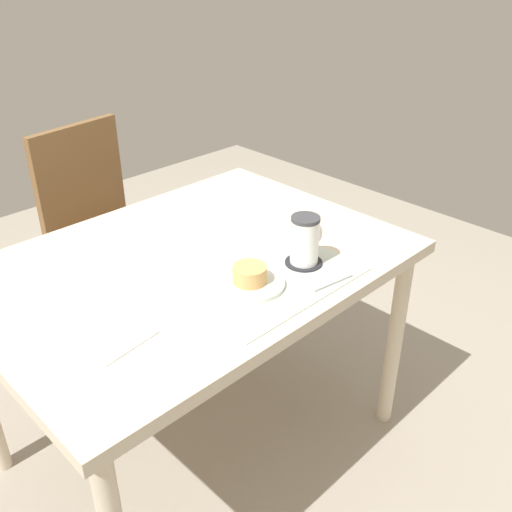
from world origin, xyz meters
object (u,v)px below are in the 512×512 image
Objects in this scene: wooden_chair at (106,230)px; pastry at (250,274)px; dining_table at (193,281)px; pastry_plate at (250,283)px; coffee_mug at (305,240)px.

wooden_chair reaches higher than pastry.
pastry_plate reaches higher than dining_table.
wooden_chair is 4.91× the size of pastry_plate.
dining_table is 0.25m from pastry.
coffee_mug is (0.05, -0.97, 0.30)m from wooden_chair.
coffee_mug is at bearing 84.93° from wooden_chair.
pastry is 0.65× the size of coffee_mug.
pastry is at bearing 73.87° from wooden_chair.
dining_table is 6.47× the size of pastry_plate.
dining_table is at bearing 93.84° from pastry_plate.
dining_table is 0.35m from coffee_mug.
pastry is (0.00, 0.00, 0.03)m from pastry_plate.
wooden_chair is 6.56× the size of coffee_mug.
dining_table is 13.27× the size of pastry.
dining_table is at bearing 129.69° from coffee_mug.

